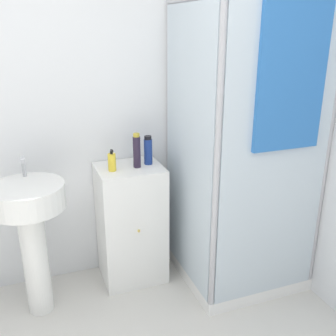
# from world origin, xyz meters

# --- Properties ---
(wall_back) EXTENTS (6.40, 0.06, 2.50)m
(wall_back) POSITION_xyz_m (0.00, 1.70, 1.25)
(wall_back) COLOR silver
(wall_back) RESTS_ON ground_plane
(shower_enclosure) EXTENTS (0.82, 0.85, 1.97)m
(shower_enclosure) POSITION_xyz_m (1.21, 1.17, 0.60)
(shower_enclosure) COLOR white
(shower_enclosure) RESTS_ON ground_plane
(vanity_cabinet) EXTENTS (0.45, 0.40, 0.88)m
(vanity_cabinet) POSITION_xyz_m (0.51, 1.47, 0.44)
(vanity_cabinet) COLOR white
(vanity_cabinet) RESTS_ON ground_plane
(sink) EXTENTS (0.46, 0.46, 1.03)m
(sink) POSITION_xyz_m (-0.17, 1.32, 0.65)
(sink) COLOR white
(sink) RESTS_ON ground_plane
(soap_dispenser) EXTENTS (0.05, 0.06, 0.15)m
(soap_dispenser) POSITION_xyz_m (0.38, 1.44, 0.94)
(soap_dispenser) COLOR yellow
(soap_dispenser) RESTS_ON vanity_cabinet
(shampoo_bottle_tall_black) EXTENTS (0.05, 0.05, 0.24)m
(shampoo_bottle_tall_black) POSITION_xyz_m (0.56, 1.45, 1.00)
(shampoo_bottle_tall_black) COLOR #281E33
(shampoo_bottle_tall_black) RESTS_ON vanity_cabinet
(shampoo_bottle_blue) EXTENTS (0.06, 0.06, 0.20)m
(shampoo_bottle_blue) POSITION_xyz_m (0.65, 1.49, 0.98)
(shampoo_bottle_blue) COLOR navy
(shampoo_bottle_blue) RESTS_ON vanity_cabinet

